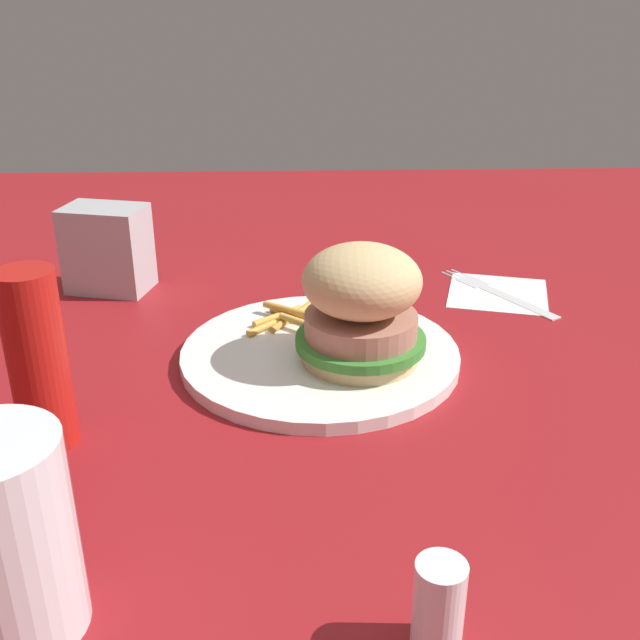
{
  "coord_description": "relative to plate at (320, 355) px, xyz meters",
  "views": [
    {
      "loc": [
        0.61,
        -0.05,
        0.33
      ],
      "look_at": [
        -0.02,
        -0.03,
        0.04
      ],
      "focal_mm": 42.13,
      "sensor_mm": 36.0,
      "label": 1
    }
  ],
  "objects": [
    {
      "name": "drink_glass",
      "position": [
        0.31,
        -0.18,
        0.05
      ],
      "size": [
        0.08,
        0.08,
        0.12
      ],
      "color": "silver",
      "rests_on": "ground_plane"
    },
    {
      "name": "fries_pile",
      "position": [
        -0.06,
        -0.03,
        0.01
      ],
      "size": [
        0.09,
        0.09,
        0.01
      ],
      "color": "gold",
      "rests_on": "plate"
    },
    {
      "name": "sandwich",
      "position": [
        0.02,
        0.04,
        0.06
      ],
      "size": [
        0.12,
        0.12,
        0.11
      ],
      "color": "tan",
      "rests_on": "plate"
    },
    {
      "name": "ground_plane",
      "position": [
        0.02,
        0.03,
        -0.01
      ],
      "size": [
        1.6,
        1.6,
        0.0
      ],
      "primitive_type": "plane",
      "color": "maroon"
    },
    {
      "name": "napkin",
      "position": [
        -0.16,
        0.21,
        -0.01
      ],
      "size": [
        0.14,
        0.14,
        0.0
      ],
      "primitive_type": "cube",
      "rotation": [
        0.0,
        0.0,
        -0.27
      ],
      "color": "white",
      "rests_on": "ground_plane"
    },
    {
      "name": "ketchup_bottle",
      "position": [
        0.13,
        -0.21,
        0.07
      ],
      "size": [
        0.04,
        0.04,
        0.14
      ],
      "primitive_type": "cylinder",
      "color": "#B21914",
      "rests_on": "ground_plane"
    },
    {
      "name": "salt_shaker",
      "position": [
        0.34,
        0.05,
        0.02
      ],
      "size": [
        0.03,
        0.03,
        0.06
      ],
      "primitive_type": "cylinder",
      "color": "white",
      "rests_on": "ground_plane"
    },
    {
      "name": "plate",
      "position": [
        0.0,
        0.0,
        0.0
      ],
      "size": [
        0.26,
        0.26,
        0.01
      ],
      "primitive_type": "cylinder",
      "color": "white",
      "rests_on": "ground_plane"
    },
    {
      "name": "napkin_dispenser",
      "position": [
        -0.19,
        -0.24,
        0.04
      ],
      "size": [
        0.08,
        0.1,
        0.1
      ],
      "primitive_type": "cube",
      "rotation": [
        0.0,
        0.0,
        4.47
      ],
      "color": "#B7BABF",
      "rests_on": "ground_plane"
    },
    {
      "name": "fork",
      "position": [
        -0.16,
        0.21,
        -0.0
      ],
      "size": [
        0.16,
        0.1,
        0.0
      ],
      "color": "silver",
      "rests_on": "napkin"
    }
  ]
}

